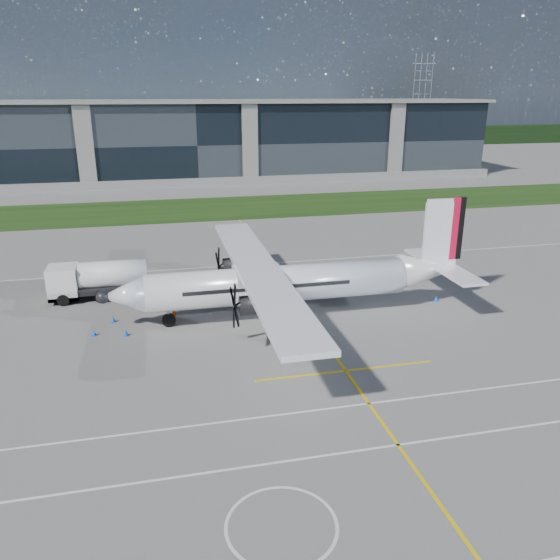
# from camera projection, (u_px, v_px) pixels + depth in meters

# --- Properties ---
(ground) EXTENTS (400.00, 400.00, 0.00)m
(ground) POSITION_uv_depth(u_px,v_px,m) (217.00, 220.00, 76.88)
(ground) COLOR slate
(ground) RESTS_ON ground
(grass_strip) EXTENTS (400.00, 18.00, 0.04)m
(grass_strip) POSITION_uv_depth(u_px,v_px,m) (211.00, 208.00, 84.25)
(grass_strip) COLOR #18320D
(grass_strip) RESTS_ON ground
(terminal_building) EXTENTS (120.00, 20.00, 15.00)m
(terminal_building) POSITION_uv_depth(u_px,v_px,m) (193.00, 141.00, 111.32)
(terminal_building) COLOR black
(terminal_building) RESTS_ON ground
(tree_line) EXTENTS (400.00, 6.00, 6.00)m
(tree_line) POSITION_uv_depth(u_px,v_px,m) (180.00, 140.00, 168.10)
(tree_line) COLOR black
(tree_line) RESTS_ON ground
(pylon_east) EXTENTS (9.00, 4.60, 30.00)m
(pylon_east) POSITION_uv_depth(u_px,v_px,m) (422.00, 98.00, 191.19)
(pylon_east) COLOR gray
(pylon_east) RESTS_ON ground
(yellow_taxiway_centerline) EXTENTS (0.20, 70.00, 0.01)m
(yellow_taxiway_centerline) POSITION_uv_depth(u_px,v_px,m) (288.00, 288.00, 49.84)
(yellow_taxiway_centerline) COLOR yellow
(yellow_taxiway_centerline) RESTS_ON ground
(white_lane_line) EXTENTS (90.00, 0.15, 0.01)m
(white_lane_line) POSITION_uv_depth(u_px,v_px,m) (342.00, 453.00, 27.09)
(white_lane_line) COLOR white
(white_lane_line) RESTS_ON ground
(turboprop_aircraft) EXTENTS (28.92, 29.99, 9.00)m
(turboprop_aircraft) POSITION_uv_depth(u_px,v_px,m) (292.00, 262.00, 42.31)
(turboprop_aircraft) COLOR white
(turboprop_aircraft) RESTS_ON ground
(fuel_tanker_truck) EXTENTS (8.71, 2.83, 3.27)m
(fuel_tanker_truck) POSITION_uv_depth(u_px,v_px,m) (92.00, 281.00, 46.94)
(fuel_tanker_truck) COLOR silver
(fuel_tanker_truck) RESTS_ON ground
(baggage_tug) EXTENTS (2.79, 1.67, 1.67)m
(baggage_tug) POSITION_uv_depth(u_px,v_px,m) (162.00, 294.00, 46.09)
(baggage_tug) COLOR white
(baggage_tug) RESTS_ON ground
(ground_crew_person) EXTENTS (0.74, 0.87, 1.82)m
(ground_crew_person) POSITION_uv_depth(u_px,v_px,m) (174.00, 309.00, 42.60)
(ground_crew_person) COLOR #F25907
(ground_crew_person) RESTS_ON ground
(safety_cone_nose_port) EXTENTS (0.36, 0.36, 0.50)m
(safety_cone_nose_port) POSITION_uv_depth(u_px,v_px,m) (126.00, 333.00, 40.09)
(safety_cone_nose_port) COLOR blue
(safety_cone_nose_port) RESTS_ON ground
(safety_cone_nose_stbd) EXTENTS (0.36, 0.36, 0.50)m
(safety_cone_nose_stbd) POSITION_uv_depth(u_px,v_px,m) (113.00, 319.00, 42.48)
(safety_cone_nose_stbd) COLOR blue
(safety_cone_nose_stbd) RESTS_ON ground
(safety_cone_fwd) EXTENTS (0.36, 0.36, 0.50)m
(safety_cone_fwd) POSITION_uv_depth(u_px,v_px,m) (94.00, 332.00, 40.12)
(safety_cone_fwd) COLOR blue
(safety_cone_fwd) RESTS_ON ground
(safety_cone_tail) EXTENTS (0.36, 0.36, 0.50)m
(safety_cone_tail) POSITION_uv_depth(u_px,v_px,m) (436.00, 299.00, 46.70)
(safety_cone_tail) COLOR blue
(safety_cone_tail) RESTS_ON ground
(safety_cone_stbdwing) EXTENTS (0.36, 0.36, 0.50)m
(safety_cone_stbdwing) POSITION_uv_depth(u_px,v_px,m) (227.00, 260.00, 57.56)
(safety_cone_stbdwing) COLOR blue
(safety_cone_stbdwing) RESTS_ON ground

